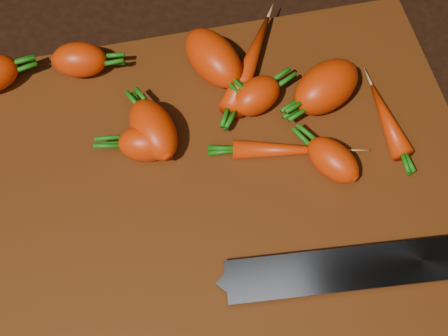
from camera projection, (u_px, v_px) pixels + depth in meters
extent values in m
cube|color=black|center=(226.00, 193.00, 0.63)|extent=(2.00, 2.00, 0.01)
cube|color=#532308|center=(226.00, 188.00, 0.62)|extent=(0.50, 0.40, 0.01)
ellipsoid|color=#EC3609|center=(146.00, 143.00, 0.62)|extent=(0.06, 0.05, 0.04)
ellipsoid|color=#EC3609|center=(213.00, 58.00, 0.66)|extent=(0.08, 0.09, 0.05)
ellipsoid|color=#EC3609|center=(153.00, 130.00, 0.62)|extent=(0.06, 0.08, 0.04)
ellipsoid|color=#EC3609|center=(326.00, 87.00, 0.64)|extent=(0.09, 0.08, 0.05)
ellipsoid|color=#EC3609|center=(80.00, 60.00, 0.67)|extent=(0.06, 0.05, 0.04)
ellipsoid|color=#EC3609|center=(333.00, 160.00, 0.61)|extent=(0.06, 0.07, 0.04)
ellipsoid|color=#EC3609|center=(250.00, 62.00, 0.67)|extent=(0.09, 0.13, 0.03)
ellipsoid|color=#EC3609|center=(289.00, 150.00, 0.62)|extent=(0.11, 0.04, 0.02)
ellipsoid|color=#EC3609|center=(387.00, 119.00, 0.64)|extent=(0.03, 0.09, 0.02)
ellipsoid|color=#EC3609|center=(257.00, 96.00, 0.64)|extent=(0.07, 0.06, 0.04)
cube|color=gray|center=(226.00, 283.00, 0.56)|extent=(0.23, 0.06, 0.00)
cube|color=gray|center=(357.00, 268.00, 0.57)|extent=(0.02, 0.04, 0.02)
cube|color=black|center=(433.00, 259.00, 0.57)|extent=(0.13, 0.04, 0.02)
cylinder|color=#B2B2B7|center=(415.00, 258.00, 0.56)|extent=(0.01, 0.01, 0.00)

